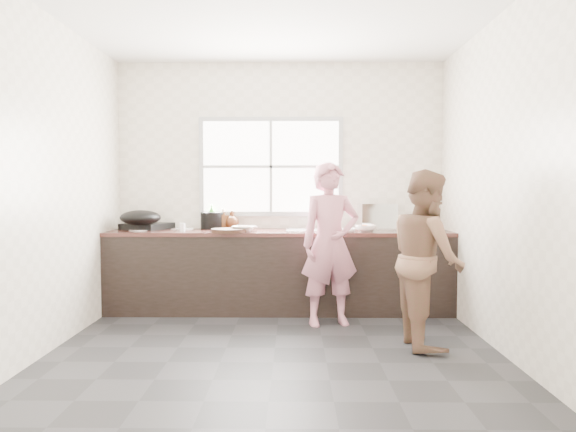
{
  "coord_description": "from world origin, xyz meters",
  "views": [
    {
      "loc": [
        0.15,
        -4.14,
        1.31
      ],
      "look_at": [
        0.1,
        0.65,
        1.05
      ],
      "focal_mm": 32.0,
      "sensor_mm": 36.0,
      "label": 1
    }
  ],
  "objects_px": {
    "burner": "(147,226)",
    "wok": "(140,218)",
    "pot_lid_left": "(141,230)",
    "black_pot": "(212,221)",
    "bottle_brown_short": "(232,221)",
    "pot_lid_right": "(177,228)",
    "bowl_crabs": "(366,229)",
    "bowl_held": "(349,230)",
    "dish_rack": "(377,217)",
    "cutting_board": "(229,230)",
    "bottle_brown_tall": "(223,219)",
    "bottle_green": "(212,217)",
    "person_side": "(427,258)",
    "bowl_mince": "(244,229)",
    "glass_jar": "(182,227)",
    "woman": "(330,249)",
    "plate_food": "(185,229)"
  },
  "relations": [
    {
      "from": "burner",
      "to": "wok",
      "type": "relative_size",
      "value": 1.04
    },
    {
      "from": "wok",
      "to": "pot_lid_left",
      "type": "distance_m",
      "value": 0.15
    },
    {
      "from": "black_pot",
      "to": "bottle_brown_short",
      "type": "xyz_separation_m",
      "value": [
        0.22,
        0.0,
        -0.0
      ]
    },
    {
      "from": "pot_lid_left",
      "to": "pot_lid_right",
      "type": "height_order",
      "value": "same"
    },
    {
      "from": "bowl_crabs",
      "to": "burner",
      "type": "height_order",
      "value": "burner"
    },
    {
      "from": "bowl_crabs",
      "to": "pot_lid_right",
      "type": "bearing_deg",
      "value": 170.26
    },
    {
      "from": "bowl_crabs",
      "to": "bowl_held",
      "type": "distance_m",
      "value": 0.2
    },
    {
      "from": "pot_lid_left",
      "to": "pot_lid_right",
      "type": "distance_m",
      "value": 0.4
    },
    {
      "from": "burner",
      "to": "dish_rack",
      "type": "relative_size",
      "value": 1.16
    },
    {
      "from": "cutting_board",
      "to": "black_pot",
      "type": "bearing_deg",
      "value": 118.88
    },
    {
      "from": "black_pot",
      "to": "bottle_brown_short",
      "type": "distance_m",
      "value": 0.22
    },
    {
      "from": "bottle_brown_tall",
      "to": "pot_lid_left",
      "type": "height_order",
      "value": "bottle_brown_tall"
    },
    {
      "from": "bowl_held",
      "to": "bottle_green",
      "type": "xyz_separation_m",
      "value": [
        -1.47,
        0.44,
        0.11
      ]
    },
    {
      "from": "person_side",
      "to": "bowl_mince",
      "type": "distance_m",
      "value": 1.94
    },
    {
      "from": "dish_rack",
      "to": "wok",
      "type": "bearing_deg",
      "value": 178.86
    },
    {
      "from": "bottle_green",
      "to": "bottle_brown_tall",
      "type": "bearing_deg",
      "value": 0.0
    },
    {
      "from": "bowl_held",
      "to": "pot_lid_right",
      "type": "distance_m",
      "value": 1.91
    },
    {
      "from": "bottle_green",
      "to": "dish_rack",
      "type": "distance_m",
      "value": 1.82
    },
    {
      "from": "person_side",
      "to": "glass_jar",
      "type": "bearing_deg",
      "value": 61.07
    },
    {
      "from": "black_pot",
      "to": "burner",
      "type": "distance_m",
      "value": 0.72
    },
    {
      "from": "woman",
      "to": "bowl_held",
      "type": "relative_size",
      "value": 8.44
    },
    {
      "from": "woman",
      "to": "bottle_brown_short",
      "type": "relative_size",
      "value": 7.88
    },
    {
      "from": "pot_lid_left",
      "to": "burner",
      "type": "bearing_deg",
      "value": 84.32
    },
    {
      "from": "cutting_board",
      "to": "bottle_green",
      "type": "distance_m",
      "value": 0.51
    },
    {
      "from": "cutting_board",
      "to": "bowl_held",
      "type": "relative_size",
      "value": 2.1
    },
    {
      "from": "bottle_green",
      "to": "bottle_brown_short",
      "type": "relative_size",
      "value": 1.48
    },
    {
      "from": "bowl_mince",
      "to": "glass_jar",
      "type": "relative_size",
      "value": 2.77
    },
    {
      "from": "bowl_mince",
      "to": "dish_rack",
      "type": "xyz_separation_m",
      "value": [
        1.42,
        0.23,
        0.11
      ]
    },
    {
      "from": "dish_rack",
      "to": "cutting_board",
      "type": "bearing_deg",
      "value": -173.41
    },
    {
      "from": "bowl_held",
      "to": "bottle_brown_short",
      "type": "relative_size",
      "value": 0.93
    },
    {
      "from": "cutting_board",
      "to": "bowl_mince",
      "type": "xyz_separation_m",
      "value": [
        0.15,
        0.07,
        0.01
      ]
    },
    {
      "from": "pot_lid_right",
      "to": "bottle_green",
      "type": "bearing_deg",
      "value": 0.0
    },
    {
      "from": "glass_jar",
      "to": "burner",
      "type": "distance_m",
      "value": 0.55
    },
    {
      "from": "bowl_mince",
      "to": "bowl_crabs",
      "type": "distance_m",
      "value": 1.27
    },
    {
      "from": "wok",
      "to": "dish_rack",
      "type": "xyz_separation_m",
      "value": [
        2.52,
        0.13,
        0.0
      ]
    },
    {
      "from": "bottle_brown_short",
      "to": "glass_jar",
      "type": "xyz_separation_m",
      "value": [
        -0.48,
        -0.34,
        -0.05
      ]
    },
    {
      "from": "plate_food",
      "to": "glass_jar",
      "type": "xyz_separation_m",
      "value": [
        0.02,
        -0.22,
        0.04
      ]
    },
    {
      "from": "woman",
      "to": "plate_food",
      "type": "bearing_deg",
      "value": 143.27
    },
    {
      "from": "burner",
      "to": "bowl_held",
      "type": "bearing_deg",
      "value": -10.58
    },
    {
      "from": "bowl_held",
      "to": "black_pot",
      "type": "distance_m",
      "value": 1.53
    },
    {
      "from": "dish_rack",
      "to": "pot_lid_right",
      "type": "bearing_deg",
      "value": 172.3
    },
    {
      "from": "woman",
      "to": "bowl_mince",
      "type": "relative_size",
      "value": 5.98
    },
    {
      "from": "pot_lid_right",
      "to": "cutting_board",
      "type": "bearing_deg",
      "value": -34.32
    },
    {
      "from": "bowl_mince",
      "to": "wok",
      "type": "distance_m",
      "value": 1.11
    },
    {
      "from": "person_side",
      "to": "dish_rack",
      "type": "xyz_separation_m",
      "value": [
        -0.21,
        1.28,
        0.27
      ]
    },
    {
      "from": "bowl_mince",
      "to": "bowl_crabs",
      "type": "bearing_deg",
      "value": 0.79
    },
    {
      "from": "bowl_mince",
      "to": "dish_rack",
      "type": "bearing_deg",
      "value": 9.15
    },
    {
      "from": "bowl_mince",
      "to": "burner",
      "type": "distance_m",
      "value": 1.15
    },
    {
      "from": "bowl_held",
      "to": "glass_jar",
      "type": "bearing_deg",
      "value": 176.74
    },
    {
      "from": "person_side",
      "to": "pot_lid_left",
      "type": "xyz_separation_m",
      "value": [
        -2.74,
        1.21,
        0.13
      ]
    }
  ]
}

